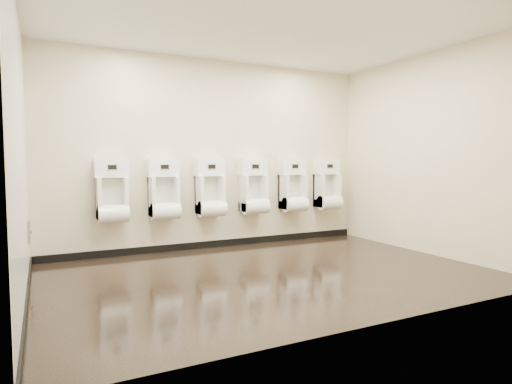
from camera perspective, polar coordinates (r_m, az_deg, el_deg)
ground at (r=5.04m, az=1.93°, el=-10.80°), size 5.00×3.50×0.00m
ceiling at (r=5.10m, az=2.00°, el=21.26°), size 5.00×3.50×0.00m
back_wall at (r=6.46m, az=-5.53°, el=4.99°), size 5.00×0.02×2.80m
front_wall at (r=3.44m, az=16.16°, el=5.73°), size 5.00×0.02×2.80m
left_wall at (r=4.28m, az=-29.01°, el=5.02°), size 0.02×3.50×2.80m
right_wall at (r=6.45m, az=21.90°, el=4.72°), size 0.02×3.50×2.80m
tile_overlay_left at (r=4.28m, az=-28.95°, el=5.02°), size 0.01×3.50×2.80m
skirting_back at (r=6.57m, az=-5.41°, el=-6.87°), size 5.00×0.02×0.10m
skirting_left at (r=4.45m, az=-28.25°, el=-12.61°), size 0.02×3.50×0.10m
access_panel at (r=5.53m, az=-28.02°, el=-4.65°), size 0.04×0.25×0.25m
urinal_0 at (r=5.95m, az=-18.63°, el=-0.44°), size 0.44×0.33×0.83m
urinal_1 at (r=6.09m, az=-12.15°, el=-0.22°), size 0.44×0.33×0.83m
urinal_2 at (r=6.29m, az=-6.08°, el=-0.02°), size 0.44×0.33×0.83m
urinal_3 at (r=6.58m, az=-0.30°, el=0.17°), size 0.44×0.33×0.83m
urinal_4 at (r=6.92m, az=4.97°, el=0.35°), size 0.44×0.33×0.83m
urinal_5 at (r=7.30m, az=9.52°, el=0.50°), size 0.44×0.33×0.83m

